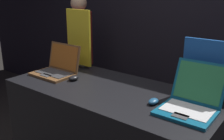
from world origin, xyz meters
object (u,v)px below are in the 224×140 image
(mouse_back, at_px, (153,101))
(person_bystander, at_px, (81,58))
(laptop_front, at_px, (57,67))
(mouse_front, at_px, (74,78))
(promo_stand_front, at_px, (79,40))
(promo_stand_back, at_px, (206,71))
(laptop_back, at_px, (191,100))

(mouse_back, distance_m, person_bystander, 1.76)
(laptop_front, height_order, mouse_front, laptop_front)
(laptop_front, xyz_separation_m, promo_stand_front, (0.00, 0.28, 0.20))
(promo_stand_front, height_order, promo_stand_back, promo_stand_front)
(laptop_front, bearing_deg, person_bystander, 122.44)
(promo_stand_front, height_order, person_bystander, person_bystander)
(mouse_front, xyz_separation_m, promo_stand_front, (-0.23, 0.31, 0.24))
(mouse_back, bearing_deg, promo_stand_front, 161.88)
(mouse_back, bearing_deg, promo_stand_back, 52.24)
(promo_stand_front, bearing_deg, laptop_back, -12.07)
(promo_stand_front, relative_size, promo_stand_back, 1.32)
(mouse_front, distance_m, promo_stand_back, 1.03)
(promo_stand_front, xyz_separation_m, mouse_back, (0.98, -0.32, -0.24))
(laptop_front, bearing_deg, promo_stand_front, 90.00)
(laptop_back, xyz_separation_m, promo_stand_back, (0.00, 0.23, 0.13))
(laptop_front, distance_m, person_bystander, 1.02)
(laptop_front, relative_size, person_bystander, 0.22)
(laptop_front, xyz_separation_m, mouse_front, (0.23, -0.03, -0.04))
(promo_stand_front, xyz_separation_m, promo_stand_back, (1.20, -0.03, -0.07))
(mouse_front, relative_size, mouse_back, 1.02)
(mouse_front, distance_m, laptop_back, 0.97)
(mouse_back, bearing_deg, laptop_front, 177.82)
(mouse_front, relative_size, promo_stand_front, 0.17)
(laptop_front, bearing_deg, promo_stand_back, 11.93)
(laptop_front, height_order, mouse_back, laptop_front)
(mouse_back, height_order, promo_stand_back, promo_stand_back)
(mouse_front, height_order, person_bystander, person_bystander)
(mouse_front, bearing_deg, promo_stand_back, 16.31)
(laptop_back, bearing_deg, laptop_front, -178.79)
(mouse_front, bearing_deg, laptop_back, 3.26)
(mouse_front, distance_m, promo_stand_front, 0.46)
(laptop_front, height_order, laptop_back, laptop_back)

